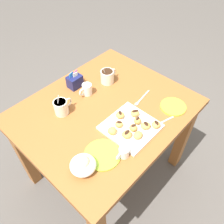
% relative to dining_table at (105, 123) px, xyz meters
% --- Properties ---
extents(ground_plane, '(8.00, 8.00, 0.00)m').
position_rel_dining_table_xyz_m(ground_plane, '(0.00, 0.00, -0.60)').
color(ground_plane, '#514C47').
extents(dining_table, '(1.00, 0.84, 0.73)m').
position_rel_dining_table_xyz_m(dining_table, '(0.00, 0.00, 0.00)').
color(dining_table, '#935628').
rests_on(dining_table, ground_plane).
extents(pastry_plate_square, '(0.27, 0.27, 0.02)m').
position_rel_dining_table_xyz_m(pastry_plate_square, '(-0.01, -0.20, 0.14)').
color(pastry_plate_square, white).
rests_on(pastry_plate_square, dining_table).
extents(coffee_mug_cream_left, '(0.12, 0.08, 0.14)m').
position_rel_dining_table_xyz_m(coffee_mug_cream_left, '(-0.19, 0.16, 0.18)').
color(coffee_mug_cream_left, silver).
rests_on(coffee_mug_cream_left, dining_table).
extents(coffee_mug_cream_right, '(0.12, 0.09, 0.13)m').
position_rel_dining_table_xyz_m(coffee_mug_cream_right, '(0.19, 0.16, 0.18)').
color(coffee_mug_cream_right, silver).
rests_on(coffee_mug_cream_right, dining_table).
extents(cream_pitcher_white, '(0.10, 0.06, 0.07)m').
position_rel_dining_table_xyz_m(cream_pitcher_white, '(0.02, 0.17, 0.17)').
color(cream_pitcher_white, white).
rests_on(cream_pitcher_white, dining_table).
extents(sugar_caddy, '(0.09, 0.07, 0.11)m').
position_rel_dining_table_xyz_m(sugar_caddy, '(0.02, 0.28, 0.17)').
color(sugar_caddy, '#191E51').
rests_on(sugar_caddy, dining_table).
extents(ice_cream_bowl, '(0.13, 0.13, 0.09)m').
position_rel_dining_table_xyz_m(ice_cream_bowl, '(-0.35, -0.20, 0.17)').
color(ice_cream_bowl, white).
rests_on(ice_cream_bowl, dining_table).
extents(chocolate_sauce_pitcher, '(0.09, 0.05, 0.06)m').
position_rel_dining_table_xyz_m(chocolate_sauce_pitcher, '(-0.17, -0.29, 0.16)').
color(chocolate_sauce_pitcher, white).
rests_on(chocolate_sauce_pitcher, dining_table).
extents(saucer_lime_left, '(0.19, 0.19, 0.01)m').
position_rel_dining_table_xyz_m(saucer_lime_left, '(-0.24, -0.21, 0.13)').
color(saucer_lime_left, '#9EC633').
rests_on(saucer_lime_left, dining_table).
extents(saucer_lime_right, '(0.15, 0.15, 0.01)m').
position_rel_dining_table_xyz_m(saucer_lime_right, '(0.29, -0.29, 0.13)').
color(saucer_lime_right, '#9EC633').
rests_on(saucer_lime_right, dining_table).
extents(loose_spoon_near_saucer, '(0.16, 0.06, 0.01)m').
position_rel_dining_table_xyz_m(loose_spoon_near_saucer, '(0.12, -0.31, 0.13)').
color(loose_spoon_near_saucer, silver).
rests_on(loose_spoon_near_saucer, dining_table).
extents(loose_spoon_by_plate, '(0.16, 0.03, 0.01)m').
position_rel_dining_table_xyz_m(loose_spoon_by_plate, '(0.21, -0.11, 0.13)').
color(loose_spoon_by_plate, silver).
rests_on(loose_spoon_by_plate, dining_table).
extents(beignet_0, '(0.06, 0.06, 0.03)m').
position_rel_dining_table_xyz_m(beignet_0, '(-0.05, -0.16, 0.16)').
color(beignet_0, '#D19347').
rests_on(beignet_0, pastry_plate_square).
extents(chocolate_drizzle_0, '(0.03, 0.03, 0.00)m').
position_rel_dining_table_xyz_m(chocolate_drizzle_0, '(-0.05, -0.16, 0.18)').
color(chocolate_drizzle_0, black).
rests_on(chocolate_drizzle_0, beignet_0).
extents(beignet_1, '(0.07, 0.07, 0.03)m').
position_rel_dining_table_xyz_m(beignet_1, '(0.07, -0.17, 0.16)').
color(beignet_1, '#D19347').
rests_on(beignet_1, pastry_plate_square).
extents(chocolate_drizzle_1, '(0.04, 0.03, 0.00)m').
position_rel_dining_table_xyz_m(chocolate_drizzle_1, '(0.07, -0.17, 0.18)').
color(chocolate_drizzle_1, black).
rests_on(chocolate_drizzle_1, beignet_1).
extents(beignet_2, '(0.07, 0.06, 0.04)m').
position_rel_dining_table_xyz_m(beignet_2, '(-0.08, -0.24, 0.16)').
color(beignet_2, '#D19347').
rests_on(beignet_2, pastry_plate_square).
extents(chocolate_drizzle_2, '(0.04, 0.02, 0.00)m').
position_rel_dining_table_xyz_m(chocolate_drizzle_2, '(-0.08, -0.24, 0.18)').
color(chocolate_drizzle_2, black).
rests_on(chocolate_drizzle_2, beignet_2).
extents(beignet_3, '(0.07, 0.07, 0.03)m').
position_rel_dining_table_xyz_m(beignet_3, '(0.04, -0.27, 0.16)').
color(beignet_3, '#D19347').
rests_on(beignet_3, pastry_plate_square).
extents(chocolate_drizzle_3, '(0.03, 0.04, 0.00)m').
position_rel_dining_table_xyz_m(chocolate_drizzle_3, '(0.04, -0.27, 0.18)').
color(chocolate_drizzle_3, black).
rests_on(chocolate_drizzle_3, beignet_3).
extents(beignet_4, '(0.06, 0.06, 0.03)m').
position_rel_dining_table_xyz_m(beignet_4, '(-0.02, -0.23, 0.16)').
color(beignet_4, '#D19347').
rests_on(beignet_4, pastry_plate_square).
extents(chocolate_drizzle_4, '(0.03, 0.02, 0.00)m').
position_rel_dining_table_xyz_m(chocolate_drizzle_4, '(-0.02, -0.23, 0.18)').
color(chocolate_drizzle_4, black).
rests_on(chocolate_drizzle_4, beignet_4).
extents(beignet_5, '(0.06, 0.06, 0.03)m').
position_rel_dining_table_xyz_m(beignet_5, '(0.08, -0.31, 0.16)').
color(beignet_5, '#D19347').
rests_on(beignet_5, pastry_plate_square).
extents(chocolate_drizzle_5, '(0.03, 0.04, 0.00)m').
position_rel_dining_table_xyz_m(chocolate_drizzle_5, '(0.08, -0.31, 0.18)').
color(chocolate_drizzle_5, black).
rests_on(chocolate_drizzle_5, beignet_5).
extents(beignet_6, '(0.06, 0.07, 0.04)m').
position_rel_dining_table_xyz_m(beignet_6, '(0.00, -0.12, 0.16)').
color(beignet_6, '#D19347').
rests_on(beignet_6, pastry_plate_square).
extents(chocolate_drizzle_6, '(0.03, 0.03, 0.00)m').
position_rel_dining_table_xyz_m(chocolate_drizzle_6, '(0.00, -0.12, 0.19)').
color(chocolate_drizzle_6, black).
rests_on(chocolate_drizzle_6, beignet_6).
extents(beignet_7, '(0.06, 0.05, 0.03)m').
position_rel_dining_table_xyz_m(beignet_7, '(-0.04, -0.28, 0.16)').
color(beignet_7, '#D19347').
rests_on(beignet_7, pastry_plate_square).
extents(beignet_8, '(0.05, 0.05, 0.04)m').
position_rel_dining_table_xyz_m(beignet_8, '(0.03, -0.22, 0.16)').
color(beignet_8, '#D19347').
rests_on(beignet_8, pastry_plate_square).
extents(chocolate_drizzle_8, '(0.03, 0.02, 0.00)m').
position_rel_dining_table_xyz_m(chocolate_drizzle_8, '(0.03, -0.22, 0.19)').
color(chocolate_drizzle_8, black).
rests_on(chocolate_drizzle_8, beignet_8).
extents(beignet_9, '(0.05, 0.05, 0.04)m').
position_rel_dining_table_xyz_m(beignet_9, '(-0.11, -0.16, 0.16)').
color(beignet_9, '#D19347').
rests_on(beignet_9, pastry_plate_square).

